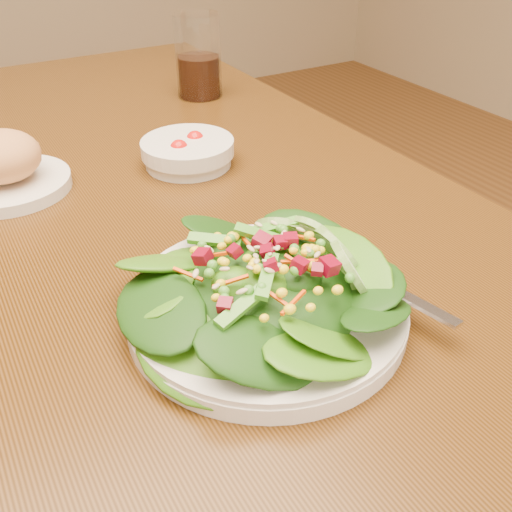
{
  "coord_description": "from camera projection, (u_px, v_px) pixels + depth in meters",
  "views": [
    {
      "loc": [
        -0.14,
        -0.66,
        1.11
      ],
      "look_at": [
        0.08,
        -0.28,
        0.81
      ],
      "focal_mm": 40.0,
      "sensor_mm": 36.0,
      "label": 1
    }
  ],
  "objects": [
    {
      "name": "dining_table",
      "position": [
        103.0,
        269.0,
        0.78
      ],
      "size": [
        0.9,
        1.4,
        0.75
      ],
      "color": "#4C2F12",
      "rests_on": "ground_plane"
    },
    {
      "name": "salad_plate",
      "position": [
        275.0,
        289.0,
        0.54
      ],
      "size": [
        0.27,
        0.27,
        0.08
      ],
      "rotation": [
        0.0,
        0.0,
        0.16
      ],
      "color": "silver",
      "rests_on": "dining_table"
    },
    {
      "name": "bread_plate",
      "position": [
        4.0,
        167.0,
        0.74
      ],
      "size": [
        0.16,
        0.16,
        0.08
      ],
      "color": "silver",
      "rests_on": "dining_table"
    },
    {
      "name": "tomato_bowl",
      "position": [
        188.0,
        152.0,
        0.82
      ],
      "size": [
        0.13,
        0.13,
        0.04
      ],
      "color": "silver",
      "rests_on": "dining_table"
    },
    {
      "name": "drinking_glass",
      "position": [
        199.0,
        62.0,
        1.04
      ],
      "size": [
        0.08,
        0.08,
        0.15
      ],
      "color": "silver",
      "rests_on": "dining_table"
    }
  ]
}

